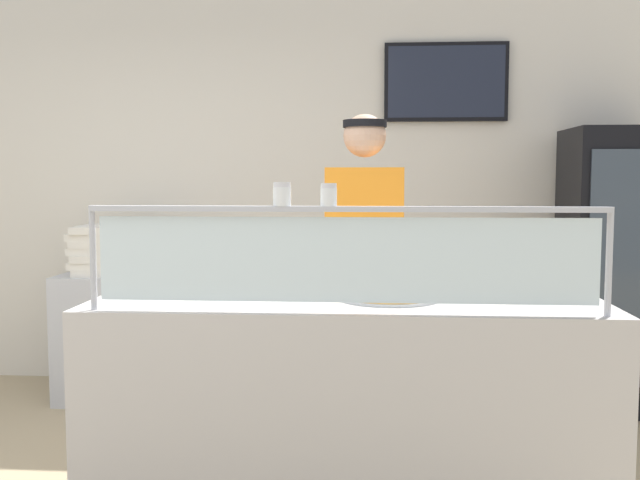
# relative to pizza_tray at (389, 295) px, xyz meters

# --- Properties ---
(ground_plane) EXTENTS (12.00, 12.00, 0.00)m
(ground_plane) POSITION_rel_pizza_tray_xyz_m (-0.17, 0.62, -0.97)
(ground_plane) COLOR tan
(ground_plane) RESTS_ON ground
(shop_rear_unit) EXTENTS (6.50, 0.13, 2.70)m
(shop_rear_unit) POSITION_rel_pizza_tray_xyz_m (-0.17, 2.09, 0.39)
(shop_rear_unit) COLOR silver
(shop_rear_unit) RESTS_ON ground
(serving_counter) EXTENTS (2.10, 0.70, 0.95)m
(serving_counter) POSITION_rel_pizza_tray_xyz_m (-0.17, -0.03, -0.49)
(serving_counter) COLOR #BCB7B2
(serving_counter) RESTS_ON ground
(sneeze_guard) EXTENTS (1.92, 0.06, 0.40)m
(sneeze_guard) POSITION_rel_pizza_tray_xyz_m (-0.17, -0.32, 0.24)
(sneeze_guard) COLOR #B2B5BC
(sneeze_guard) RESTS_ON serving_counter
(pizza_tray) EXTENTS (0.43, 0.43, 0.04)m
(pizza_tray) POSITION_rel_pizza_tray_xyz_m (0.00, 0.00, 0.00)
(pizza_tray) COLOR #9EA0A8
(pizza_tray) RESTS_ON serving_counter
(pizza_server) EXTENTS (0.15, 0.29, 0.01)m
(pizza_server) POSITION_rel_pizza_tray_xyz_m (-0.04, -0.02, 0.02)
(pizza_server) COLOR #ADAFB7
(pizza_server) RESTS_ON pizza_tray
(parmesan_shaker) EXTENTS (0.07, 0.07, 0.09)m
(parmesan_shaker) POSITION_rel_pizza_tray_xyz_m (-0.40, -0.32, 0.42)
(parmesan_shaker) COLOR white
(parmesan_shaker) RESTS_ON sneeze_guard
(pepper_flake_shaker) EXTENTS (0.06, 0.06, 0.08)m
(pepper_flake_shaker) POSITION_rel_pizza_tray_xyz_m (-0.23, -0.32, 0.42)
(pepper_flake_shaker) COLOR white
(pepper_flake_shaker) RESTS_ON sneeze_guard
(worker_figure) EXTENTS (0.41, 0.50, 1.76)m
(worker_figure) POSITION_rel_pizza_tray_xyz_m (-0.11, 0.58, 0.04)
(worker_figure) COLOR #23232D
(worker_figure) RESTS_ON ground
(drink_fridge) EXTENTS (0.61, 0.61, 1.76)m
(drink_fridge) POSITION_rel_pizza_tray_xyz_m (1.45, 1.64, -0.09)
(drink_fridge) COLOR black
(drink_fridge) RESTS_ON ground
(prep_shelf) EXTENTS (0.70, 0.55, 0.83)m
(prep_shelf) POSITION_rel_pizza_tray_xyz_m (-1.74, 1.60, -0.55)
(prep_shelf) COLOR #B7BABF
(prep_shelf) RESTS_ON ground
(pizza_box_stack) EXTENTS (0.50, 0.48, 0.31)m
(pizza_box_stack) POSITION_rel_pizza_tray_xyz_m (-1.74, 1.60, 0.02)
(pizza_box_stack) COLOR silver
(pizza_box_stack) RESTS_ON prep_shelf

